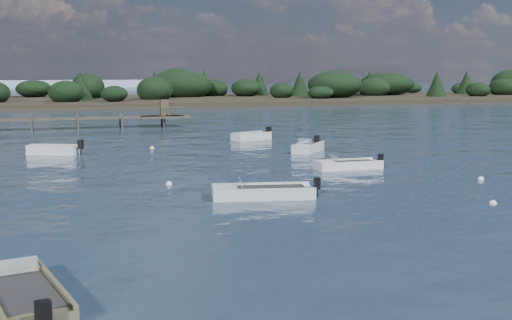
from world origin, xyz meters
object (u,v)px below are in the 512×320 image
object	(u,v)px
tender_far_white	(54,152)
dinghy_near_olive	(22,299)
dinghy_extra_a	(308,149)
tender_far_grey_b	(251,138)
dinghy_mid_white_b	(348,166)
dinghy_mid_white_a	(262,194)

from	to	relation	value
tender_far_white	dinghy_near_olive	distance (m)	29.67
tender_far_white	dinghy_extra_a	bearing A→B (deg)	-12.84
tender_far_grey_b	dinghy_near_olive	size ratio (longest dim) A/B	0.79
dinghy_mid_white_b	tender_far_grey_b	bearing A→B (deg)	92.35
dinghy_extra_a	dinghy_mid_white_a	xyz separation A→B (m)	(-8.25, -14.83, -0.03)
dinghy_mid_white_b	dinghy_near_olive	bearing A→B (deg)	-134.15
dinghy_mid_white_a	dinghy_near_olive	size ratio (longest dim) A/B	1.04
dinghy_extra_a	dinghy_mid_white_b	distance (m)	8.16
dinghy_extra_a	dinghy_near_olive	distance (m)	31.39
tender_far_grey_b	dinghy_extra_a	size ratio (longest dim) A/B	1.04
tender_far_white	tender_far_grey_b	bearing A→B (deg)	17.03
tender_far_white	dinghy_near_olive	xyz separation A→B (m)	(-0.81, -29.66, -0.03)
dinghy_mid_white_b	dinghy_near_olive	size ratio (longest dim) A/B	0.87
dinghy_mid_white_b	dinghy_near_olive	distance (m)	24.58
dinghy_mid_white_b	dinghy_mid_white_a	bearing A→B (deg)	-137.84
dinghy_near_olive	tender_far_grey_b	bearing A→B (deg)	64.50
tender_far_grey_b	dinghy_extra_a	bearing A→B (deg)	-80.05
dinghy_mid_white_a	dinghy_mid_white_b	bearing A→B (deg)	42.16
dinghy_extra_a	dinghy_near_olive	bearing A→B (deg)	-124.88
tender_far_grey_b	dinghy_mid_white_a	bearing A→B (deg)	-105.95
dinghy_extra_a	dinghy_mid_white_a	bearing A→B (deg)	-119.08
dinghy_extra_a	dinghy_mid_white_a	size ratio (longest dim) A/B	0.73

